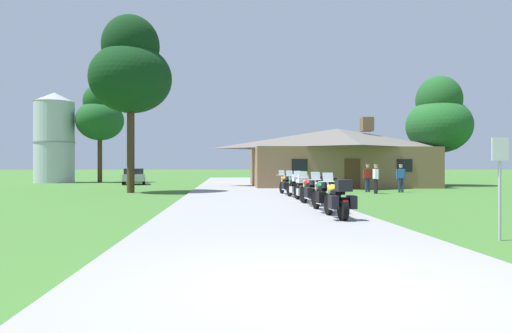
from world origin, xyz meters
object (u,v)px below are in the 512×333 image
(tree_right_of_lodge, at_px, (439,118))
(motorcycle_green_fifth_in_row, at_px, (294,186))
(motorcycle_red_third_in_row, at_px, (312,191))
(bystander_blue_shirt_near_lodge, at_px, (401,177))
(metal_silo_distant, at_px, (54,137))
(motorcycle_orange_farthest_in_row, at_px, (287,184))
(metal_signpost_roadside, at_px, (500,175))
(bystander_red_shirt_beside_signpost, at_px, (368,177))
(parked_silver_suv_far_left, at_px, (134,176))
(bystander_white_shirt_by_tree, at_px, (376,177))
(tree_left_near, at_px, (131,69))
(motorcycle_yellow_nearest_to_camera, at_px, (338,199))
(tree_left_far, at_px, (100,115))
(motorcycle_white_fourth_in_row, at_px, (301,188))
(motorcycle_green_second_in_row, at_px, (324,195))

(tree_right_of_lodge, bearing_deg, motorcycle_green_fifth_in_row, -134.38)
(motorcycle_green_fifth_in_row, bearing_deg, motorcycle_red_third_in_row, -95.03)
(bystander_blue_shirt_near_lodge, distance_m, metal_silo_distant, 33.50)
(motorcycle_orange_farthest_in_row, bearing_deg, metal_silo_distant, 123.85)
(motorcycle_green_fifth_in_row, xyz_separation_m, metal_signpost_roadside, (2.39, -12.58, 0.73))
(bystander_red_shirt_beside_signpost, xyz_separation_m, parked_silver_suv_far_left, (-16.77, 13.43, -0.17))
(bystander_white_shirt_by_tree, xyz_separation_m, tree_right_of_lodge, (8.95, 10.77, 4.61))
(tree_left_near, relative_size, parked_silver_suv_far_left, 2.17)
(motorcycle_yellow_nearest_to_camera, relative_size, tree_left_near, 0.20)
(motorcycle_orange_farthest_in_row, bearing_deg, bystander_white_shirt_by_tree, 5.21)
(tree_right_of_lodge, bearing_deg, tree_left_far, 162.01)
(bystander_blue_shirt_near_lodge, bearing_deg, bystander_white_shirt_by_tree, -143.23)
(motorcycle_yellow_nearest_to_camera, xyz_separation_m, tree_left_near, (-8.80, 14.62, 6.73))
(motorcycle_green_fifth_in_row, height_order, tree_left_far, tree_left_far)
(motorcycle_green_fifth_in_row, height_order, bystander_red_shirt_beside_signpost, bystander_red_shirt_beside_signpost)
(motorcycle_orange_farthest_in_row, height_order, tree_left_far, tree_left_far)
(motorcycle_green_fifth_in_row, bearing_deg, motorcycle_white_fourth_in_row, -96.22)
(bystander_blue_shirt_near_lodge, height_order, metal_signpost_roadside, metal_signpost_roadside)
(motorcycle_orange_farthest_in_row, xyz_separation_m, metal_silo_distant, (-20.04, 21.65, 3.83))
(motorcycle_red_third_in_row, bearing_deg, tree_right_of_lodge, 45.33)
(bystander_red_shirt_beside_signpost, xyz_separation_m, metal_silo_distant, (-25.46, 18.49, 3.48))
(motorcycle_orange_farthest_in_row, xyz_separation_m, tree_right_of_lodge, (14.26, 12.11, 4.95))
(tree_right_of_lodge, bearing_deg, bystander_red_shirt_beside_signpost, -134.63)
(motorcycle_yellow_nearest_to_camera, relative_size, bystander_red_shirt_beside_signpost, 1.24)
(motorcycle_white_fourth_in_row, relative_size, bystander_white_shirt_by_tree, 1.23)
(tree_right_of_lodge, bearing_deg, motorcycle_yellow_nearest_to_camera, -121.44)
(motorcycle_yellow_nearest_to_camera, relative_size, motorcycle_red_third_in_row, 1.00)
(motorcycle_green_fifth_in_row, height_order, motorcycle_orange_farthest_in_row, same)
(motorcycle_yellow_nearest_to_camera, height_order, tree_left_near, tree_left_near)
(bystander_blue_shirt_near_lodge, bearing_deg, motorcycle_green_second_in_row, -116.57)
(motorcycle_green_fifth_in_row, bearing_deg, metal_silo_distant, 124.32)
(motorcycle_white_fourth_in_row, distance_m, tree_right_of_lodge, 22.54)
(motorcycle_yellow_nearest_to_camera, xyz_separation_m, motorcycle_green_second_in_row, (0.06, 2.04, 0.00))
(metal_signpost_roadside, distance_m, parked_silver_suv_far_left, 34.48)
(motorcycle_orange_farthest_in_row, relative_size, tree_left_far, 0.21)
(bystander_blue_shirt_near_lodge, height_order, tree_right_of_lodge, tree_right_of_lodge)
(motorcycle_green_second_in_row, relative_size, motorcycle_white_fourth_in_row, 1.00)
(metal_silo_distant, xyz_separation_m, parked_silver_suv_far_left, (8.70, -5.06, -3.66))
(motorcycle_orange_farthest_in_row, bearing_deg, metal_signpost_roadside, -89.90)
(motorcycle_yellow_nearest_to_camera, distance_m, motorcycle_green_second_in_row, 2.04)
(motorcycle_orange_farthest_in_row, distance_m, bystander_white_shirt_by_tree, 5.49)
(bystander_red_shirt_beside_signpost, bearing_deg, motorcycle_red_third_in_row, -123.13)
(motorcycle_white_fourth_in_row, relative_size, tree_right_of_lodge, 0.23)
(motorcycle_green_fifth_in_row, relative_size, metal_signpost_roadside, 0.97)
(motorcycle_yellow_nearest_to_camera, bearing_deg, bystander_red_shirt_beside_signpost, 66.31)
(bystander_red_shirt_beside_signpost, distance_m, metal_signpost_roadside, 18.44)
(motorcycle_green_second_in_row, bearing_deg, motorcycle_yellow_nearest_to_camera, -96.37)
(bystander_red_shirt_beside_signpost, bearing_deg, bystander_white_shirt_by_tree, -98.09)
(motorcycle_orange_farthest_in_row, distance_m, tree_right_of_lodge, 19.36)
(motorcycle_green_fifth_in_row, xyz_separation_m, parked_silver_suv_far_left, (-11.35, 19.04, 0.16))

